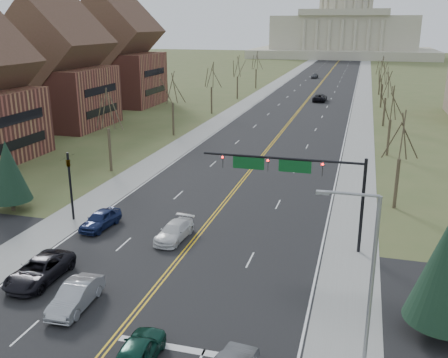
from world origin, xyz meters
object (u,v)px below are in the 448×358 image
Objects in this scene: street_light at (367,272)px; car_far_nb at (320,98)px; signal_left at (70,179)px; car_sb_outer_second at (100,219)px; car_far_sb at (315,76)px; car_sb_outer_lead at (39,270)px; car_sb_inner_lead at (76,296)px; signal_mast at (294,173)px; car_sb_inner_second at (174,231)px; car_nb_inner_lead at (138,352)px.

car_far_nb is at bearing 96.33° from street_light.
car_sb_outer_second is (3.21, -1.02, -2.96)m from signal_left.
signal_left is 1.38× the size of car_sb_outer_second.
car_far_sb is (-5.95, 48.61, -0.06)m from car_far_nb.
signal_left is 1.10× the size of car_sb_outer_lead.
car_sb_inner_lead is at bearing -86.02° from car_far_sb.
car_far_sb is (0.53, 136.79, -0.01)m from car_sb_inner_lead.
car_sb_outer_lead is 86.60m from car_far_nb.
car_far_sb is at bearing 94.86° from signal_mast.
car_far_sb is (-1.57, 125.95, 0.08)m from car_sb_inner_second.
car_nb_inner_lead is at bearing -83.63° from car_far_sb.
car_far_nb is at bearing 82.94° from car_sb_outer_lead.
car_sb_outer_lead reaches higher than car_sb_outer_second.
signal_mast is 2.22× the size of car_sb_outer_lead.
car_sb_inner_second is at bearing -85.08° from car_far_sb.
street_light is 1.97× the size of car_sb_inner_lead.
signal_left reaches higher than car_far_sb.
car_sb_inner_lead is 1.00× the size of car_sb_inner_second.
car_sb_inner_second is 1.06× the size of car_sb_outer_second.
street_light reaches higher than car_far_sb.
signal_mast is 76.09m from car_far_nb.
car_sb_outer_lead is 134.64m from car_far_sb.
signal_mast is at bearing 9.46° from car_sb_outer_second.
car_sb_inner_lead is at bearing -38.35° from car_nb_inner_lead.
car_sb_inner_second is 77.46m from car_far_nb.
street_light is 2.00× the size of car_nb_inner_lead.
car_sb_inner_lead is (-11.10, -12.39, -4.99)m from signal_mast.
street_light is at bearing -29.12° from signal_left.
signal_mast is 17.85m from car_nb_inner_lead.
car_sb_inner_second is 0.80× the size of car_far_nb.
signal_left is 1.32× the size of car_nb_inner_lead.
signal_mast is at bearing 95.68° from car_far_nb.
street_light is at bearing -79.24° from car_far_sb.
street_light is (5.29, -13.50, -0.54)m from signal_mast.
car_sb_inner_second is (-3.75, 14.78, -0.10)m from car_nb_inner_lead.
car_sb_outer_lead is 1.18× the size of car_sb_inner_second.
car_far_nb is at bearing 91.00° from car_sb_inner_second.
car_nb_inner_lead is 11.67m from car_sb_outer_lead.
car_sb_inner_second is at bearing -8.86° from signal_left.
car_sb_outer_second is at bearing -88.16° from car_far_sb.
car_sb_inner_second is 6.76m from car_sb_outer_second.
car_sb_outer_second is at bearing 149.32° from street_light.
car_sb_outer_second is at bearing -60.02° from car_nb_inner_lead.
car_sb_inner_lead is at bearing -62.09° from car_sb_outer_second.
car_sb_outer_lead is at bearing -146.17° from signal_mast.
car_sb_inner_second is at bearing 54.34° from car_sb_outer_lead.
signal_left is at bearing -89.65° from car_far_sb.
car_far_nb reaches higher than car_sb_outer_second.
car_sb_inner_second is 125.96m from car_far_sb.
car_sb_inner_second is (2.10, 10.84, -0.09)m from car_sb_inner_lead.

